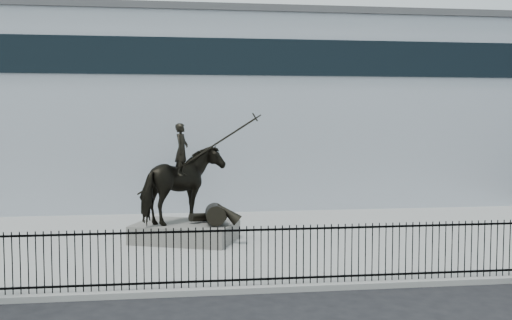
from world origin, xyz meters
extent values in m
plane|color=black|center=(0.00, 0.00, 0.00)|extent=(120.00, 120.00, 0.00)
cube|color=gray|center=(0.00, 7.00, 0.07)|extent=(30.00, 12.00, 0.15)
cube|color=silver|center=(0.00, 20.00, 4.50)|extent=(44.00, 14.00, 9.00)
cube|color=black|center=(0.00, 1.25, 0.30)|extent=(22.00, 0.05, 0.05)
cube|color=black|center=(0.00, 1.25, 1.55)|extent=(22.00, 0.05, 0.05)
cube|color=black|center=(0.00, 1.25, 0.90)|extent=(22.00, 0.03, 1.50)
cube|color=#57534F|center=(-1.44, 6.93, 0.46)|extent=(3.88, 3.29, 0.62)
imported|color=black|center=(-1.44, 6.93, 2.07)|extent=(3.01, 3.22, 2.62)
imported|color=black|center=(-1.53, 6.97, 3.27)|extent=(0.63, 0.75, 1.77)
cylinder|color=black|center=(-1.10, 6.80, 3.00)|extent=(3.94, 1.58, 2.66)
camera|label=1|loc=(-1.80, -13.31, 4.32)|focal=42.00mm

